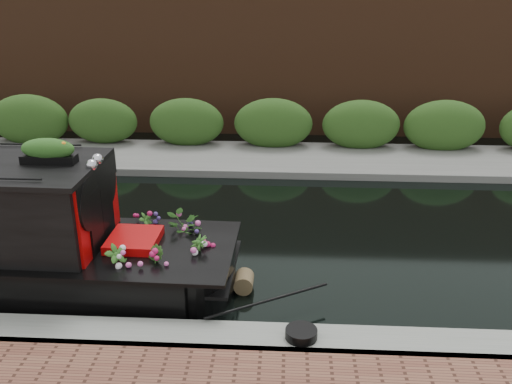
{
  "coord_description": "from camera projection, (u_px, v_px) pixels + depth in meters",
  "views": [
    {
      "loc": [
        2.49,
        -9.27,
        4.59
      ],
      "look_at": [
        1.99,
        -0.6,
        1.11
      ],
      "focal_mm": 40.0,
      "sensor_mm": 36.0,
      "label": 1
    }
  ],
  "objects": [
    {
      "name": "ground",
      "position": [
        149.0,
        234.0,
        10.43
      ],
      "size": [
        80.0,
        80.0,
        0.0
      ],
      "primitive_type": "plane",
      "color": "black",
      "rests_on": "ground"
    },
    {
      "name": "near_bank_coping",
      "position": [
        90.0,
        346.0,
        7.37
      ],
      "size": [
        40.0,
        0.6,
        0.5
      ],
      "primitive_type": "cube",
      "color": "gray",
      "rests_on": "ground"
    },
    {
      "name": "far_bank_path",
      "position": [
        188.0,
        161.0,
        14.32
      ],
      "size": [
        40.0,
        2.4,
        0.34
      ],
      "primitive_type": "cube",
      "color": "slate",
      "rests_on": "ground"
    },
    {
      "name": "far_hedge",
      "position": [
        194.0,
        150.0,
        15.15
      ],
      "size": [
        40.0,
        1.1,
        2.8
      ],
      "primitive_type": "cube",
      "color": "#294D19",
      "rests_on": "ground"
    },
    {
      "name": "far_brick_wall",
      "position": [
        205.0,
        129.0,
        17.1
      ],
      "size": [
        40.0,
        1.0,
        8.0
      ],
      "primitive_type": "cube",
      "color": "#4A2A19",
      "rests_on": "ground"
    },
    {
      "name": "rope_fender",
      "position": [
        244.0,
        281.0,
        8.59
      ],
      "size": [
        0.29,
        0.36,
        0.29
      ],
      "primitive_type": "cylinder",
      "rotation": [
        1.57,
        0.0,
        0.0
      ],
      "color": "brown",
      "rests_on": "ground"
    },
    {
      "name": "coiled_mooring_rope",
      "position": [
        301.0,
        334.0,
        7.1
      ],
      "size": [
        0.4,
        0.4,
        0.12
      ],
      "primitive_type": "cylinder",
      "color": "black",
      "rests_on": "near_bank_coping"
    }
  ]
}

